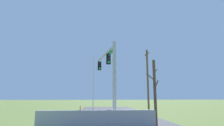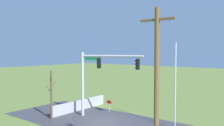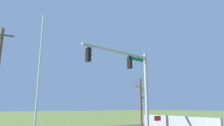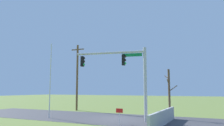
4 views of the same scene
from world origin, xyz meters
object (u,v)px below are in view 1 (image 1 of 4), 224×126
at_px(flagpole, 93,83).
at_px(open_sign, 80,110).
at_px(signal_mast, 109,68).
at_px(bare_tree, 155,91).
at_px(utility_pole, 148,78).

xyz_separation_m(flagpole, open_sign, (7.66, -0.89, -2.66)).
xyz_separation_m(signal_mast, open_sign, (0.41, -2.34, -3.50)).
relative_size(signal_mast, bare_tree, 1.40).
xyz_separation_m(flagpole, bare_tree, (10.39, 4.47, -1.22)).
bearing_deg(open_sign, utility_pole, 139.19).
bearing_deg(signal_mast, open_sign, -79.97).
bearing_deg(open_sign, flagpole, 173.37).
bearing_deg(utility_pole, signal_mast, -33.12).
height_order(signal_mast, utility_pole, utility_pole).
relative_size(flagpole, bare_tree, 1.56).
bearing_deg(utility_pole, flagpole, -74.13).
distance_m(utility_pole, bare_tree, 13.10).
xyz_separation_m(flagpole, utility_pole, (-2.16, 7.58, 0.89)).
xyz_separation_m(signal_mast, flagpole, (-7.24, -1.45, -0.84)).
height_order(utility_pole, bare_tree, utility_pole).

